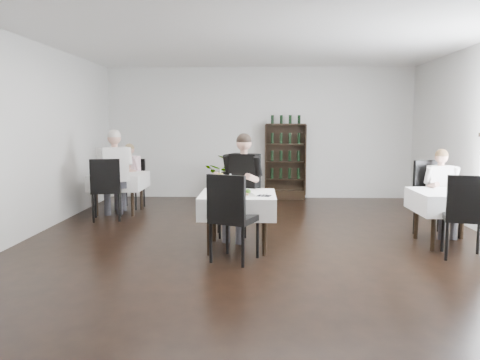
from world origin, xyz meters
The scene contains 23 objects.
room_shell centered at (0.00, 0.00, 1.50)m, with size 9.00×9.00×9.00m.
wine_shelf centered at (0.60, 4.31, 0.85)m, with size 0.90×0.28×1.75m.
main_table centered at (-0.30, 0.00, 0.62)m, with size 1.03×1.03×0.77m.
left_table centered at (-2.70, 2.50, 0.62)m, with size 0.98×0.98×0.77m.
right_table centered at (2.70, 0.30, 0.62)m, with size 0.98×0.98×0.77m.
potted_tree centered at (-0.71, 4.12, 0.52)m, with size 0.93×0.80×1.03m, color #225B1F.
main_chair_far centered at (-0.44, 0.82, 0.55)m, with size 0.50×0.50×0.97m.
main_chair_near centered at (-0.35, -0.67, 0.64)m, with size 0.67×0.67×1.12m.
left_chair_far centered at (-2.60, 3.09, 0.57)m, with size 0.53×0.54×1.00m.
left_chair_near centered at (-2.71, 1.75, 0.64)m, with size 0.62×0.62×1.12m.
right_chair_far centered at (2.70, 0.91, 0.66)m, with size 0.68×0.68×1.16m.
right_chair_near centered at (2.61, -0.43, 0.62)m, with size 0.61×0.62×1.09m.
diner_main centered at (-0.27, 0.56, 0.92)m, with size 0.70×0.74×1.58m.
diner_left_far centered at (-2.66, 3.00, 0.77)m, with size 0.60×0.63×1.32m.
diner_left_near centered at (-2.63, 2.01, 0.94)m, with size 0.73×0.76×1.62m.
diner_right_far centered at (2.80, 0.86, 0.78)m, with size 0.52×0.52×1.34m.
plate_far centered at (-0.28, 0.20, 0.79)m, with size 0.25×0.25×0.07m.
plate_near centered at (-0.21, -0.20, 0.79)m, with size 0.33×0.33×0.09m.
pilsner_dark centered at (-0.56, -0.08, 0.88)m, with size 0.06×0.06×0.26m.
pilsner_lager centered at (-0.55, 0.12, 0.91)m, with size 0.08×0.08×0.33m.
coke_bottle centered at (-0.41, 0.06, 0.88)m, with size 0.07×0.07×0.27m.
napkin_cutlery centered at (0.06, -0.21, 0.78)m, with size 0.20×0.19×0.02m.
pepper_mill centered at (2.89, 0.35, 0.82)m, with size 0.04×0.04×0.10m, color black.
Camera 1 is at (-0.03, -6.35, 1.73)m, focal length 35.00 mm.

